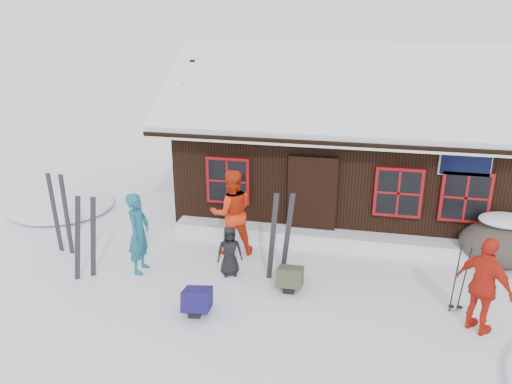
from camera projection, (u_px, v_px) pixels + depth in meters
ground at (250, 288)px, 9.79m from camera, size 120.00×120.00×0.00m
mountain_hut at (345, 150)px, 13.53m from camera, size 8.90×6.09×4.42m
snow_drift at (335, 239)px, 11.49m from camera, size 7.60×0.60×0.35m
snow_mounds at (341, 254)px, 11.17m from camera, size 20.60×13.20×0.48m
skier_teal at (139, 233)px, 10.16m from camera, size 0.42×0.63×1.72m
skier_orange_left at (232, 213)px, 10.90m from camera, size 1.17×1.07×1.95m
skier_orange_right at (484, 286)px, 8.18m from camera, size 1.01×1.00×1.71m
skier_crouched at (230, 251)px, 10.12m from camera, size 0.60×0.50×1.05m
boulder at (502, 242)px, 10.53m from camera, size 1.74×1.31×1.02m
ski_pair_left at (85, 239)px, 9.91m from camera, size 0.57×0.27×1.81m
ski_pair_mid at (61, 215)px, 10.97m from camera, size 0.47×0.11×1.90m
ski_pair_right at (280, 237)px, 9.95m from camera, size 0.53×0.27×1.85m
ski_poles at (460, 280)px, 8.83m from camera, size 0.24×0.12×1.35m
backpack_blue at (197, 303)px, 8.95m from camera, size 0.59×0.72×0.35m
backpack_olive at (290, 280)px, 9.71m from camera, size 0.50×0.65×0.35m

